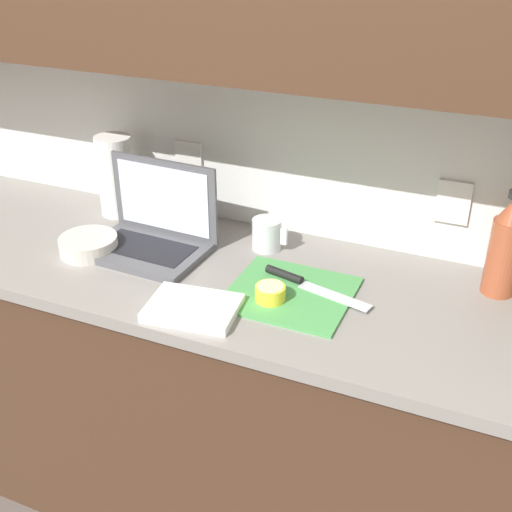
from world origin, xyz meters
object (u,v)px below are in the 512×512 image
(cutting_board, at_px, (290,293))
(lemon_half_cut, at_px, (270,293))
(laptop, at_px, (153,229))
(knife, at_px, (298,280))
(bowl_white, at_px, (89,245))
(bottle_green_soda, at_px, (505,248))
(measuring_cup, at_px, (267,234))
(paper_towel_roll, at_px, (116,176))

(cutting_board, bearing_deg, lemon_half_cut, -122.80)
(cutting_board, bearing_deg, laptop, 169.44)
(knife, xyz_separation_m, lemon_half_cut, (-0.04, -0.10, 0.01))
(cutting_board, bearing_deg, knife, 85.92)
(knife, distance_m, lemon_half_cut, 0.11)
(laptop, bearing_deg, bowl_white, -144.88)
(cutting_board, xyz_separation_m, bottle_green_soda, (0.48, 0.23, 0.13))
(laptop, height_order, knife, laptop)
(laptop, relative_size, measuring_cup, 3.29)
(lemon_half_cut, relative_size, bottle_green_soda, 0.27)
(laptop, height_order, lemon_half_cut, laptop)
(cutting_board, height_order, bottle_green_soda, bottle_green_soda)
(measuring_cup, height_order, bowl_white, measuring_cup)
(knife, height_order, bottle_green_soda, bottle_green_soda)
(laptop, bearing_deg, lemon_half_cut, -15.79)
(laptop, relative_size, knife, 1.13)
(cutting_board, distance_m, lemon_half_cut, 0.07)
(bottle_green_soda, xyz_separation_m, bowl_white, (-1.10, -0.24, -0.10))
(laptop, distance_m, knife, 0.46)
(laptop, bearing_deg, knife, -2.12)
(laptop, height_order, cutting_board, laptop)
(laptop, distance_m, measuring_cup, 0.33)
(cutting_board, relative_size, bowl_white, 1.86)
(laptop, xyz_separation_m, cutting_board, (0.46, -0.08, -0.06))
(cutting_board, relative_size, paper_towel_roll, 1.21)
(paper_towel_roll, bearing_deg, laptop, -35.20)
(cutting_board, relative_size, measuring_cup, 2.92)
(knife, xyz_separation_m, paper_towel_roll, (-0.69, 0.20, 0.11))
(lemon_half_cut, distance_m, bowl_white, 0.58)
(measuring_cup, distance_m, bowl_white, 0.51)
(lemon_half_cut, bearing_deg, bowl_white, 176.38)
(lemon_half_cut, distance_m, paper_towel_roll, 0.72)
(laptop, height_order, bowl_white, laptop)
(measuring_cup, distance_m, paper_towel_roll, 0.54)
(bowl_white, relative_size, paper_towel_roll, 0.65)
(bottle_green_soda, relative_size, measuring_cup, 2.66)
(bottle_green_soda, relative_size, bowl_white, 1.70)
(knife, distance_m, measuring_cup, 0.23)
(laptop, distance_m, cutting_board, 0.47)
(knife, xyz_separation_m, measuring_cup, (-0.16, 0.16, 0.03))
(lemon_half_cut, height_order, measuring_cup, measuring_cup)
(lemon_half_cut, relative_size, measuring_cup, 0.72)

